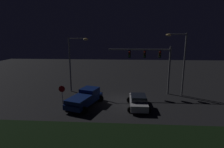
{
  "coord_description": "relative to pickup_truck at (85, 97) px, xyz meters",
  "views": [
    {
      "loc": [
        0.33,
        -21.38,
        7.79
      ],
      "look_at": [
        -1.1,
        0.68,
        3.15
      ],
      "focal_mm": 28.6,
      "sensor_mm": 36.0,
      "label": 1
    }
  ],
  "objects": [
    {
      "name": "grass_median",
      "position": [
        3.97,
        -7.35,
        -0.95
      ],
      "size": [
        25.3,
        6.12,
        0.1
      ],
      "primitive_type": "cube",
      "color": "black",
      "rests_on": "ground_plane"
    },
    {
      "name": "traffic_signal_gantry",
      "position": [
        8.06,
        4.94,
        3.9
      ],
      "size": [
        8.32,
        0.56,
        6.5
      ],
      "color": "slate",
      "rests_on": "ground_plane"
    },
    {
      "name": "car_sedan",
      "position": [
        5.99,
        -0.24,
        -0.26
      ],
      "size": [
        2.49,
        4.4,
        1.51
      ],
      "rotation": [
        0.0,
        0.0,
        1.57
      ],
      "color": "#B7B7BC",
      "rests_on": "ground_plane"
    },
    {
      "name": "pickup_truck",
      "position": [
        0.0,
        0.0,
        0.0
      ],
      "size": [
        3.98,
        5.75,
        1.8
      ],
      "rotation": [
        0.0,
        0.0,
        1.25
      ],
      "color": "navy",
      "rests_on": "ground_plane"
    },
    {
      "name": "stop_sign",
      "position": [
        -2.8,
        0.28,
        0.56
      ],
      "size": [
        0.76,
        0.08,
        2.23
      ],
      "color": "slate",
      "rests_on": "ground_plane"
    },
    {
      "name": "street_lamp_left",
      "position": [
        -2.65,
        5.28,
        3.9
      ],
      "size": [
        2.78,
        0.44,
        7.69
      ],
      "color": "slate",
      "rests_on": "ground_plane"
    },
    {
      "name": "street_lamp_right",
      "position": [
        11.68,
        4.39,
        4.2
      ],
      "size": [
        2.69,
        0.44,
        8.25
      ],
      "color": "slate",
      "rests_on": "ground_plane"
    },
    {
      "name": "ground_plane",
      "position": [
        3.97,
        2.2,
        -1.0
      ],
      "size": [
        80.0,
        80.0,
        0.0
      ],
      "primitive_type": "plane",
      "color": "black"
    }
  ]
}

